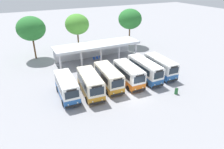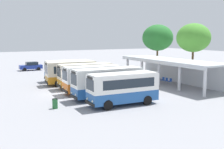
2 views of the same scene
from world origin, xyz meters
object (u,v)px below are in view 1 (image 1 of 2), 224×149
at_px(city_bus_fourth_amber, 129,74).
at_px(city_bus_far_end_green, 160,66).
at_px(city_bus_nearest_orange, 67,86).
at_px(waiting_chair_second_from_end, 97,58).
at_px(waiting_chair_end_by_column, 94,59).
at_px(litter_bin_apron, 176,91).
at_px(waiting_chair_middle_seat, 100,57).
at_px(city_bus_middle_cream, 108,77).
at_px(city_bus_second_in_row, 90,83).
at_px(city_bus_fifth_blue, 145,69).

relative_size(city_bus_fourth_amber, city_bus_far_end_green, 0.97).
relative_size(city_bus_nearest_orange, city_bus_far_end_green, 0.97).
bearing_deg(waiting_chair_second_from_end, waiting_chair_end_by_column, -177.97).
distance_m(waiting_chair_second_from_end, litter_bin_apron, 17.85).
height_order(city_bus_far_end_green, waiting_chair_end_by_column, city_bus_far_end_green).
height_order(city_bus_fourth_amber, waiting_chair_middle_seat, city_bus_fourth_amber).
xyz_separation_m(city_bus_far_end_green, litter_bin_apron, (-1.80, -6.05, -1.25)).
distance_m(city_bus_nearest_orange, waiting_chair_end_by_column, 13.72).
xyz_separation_m(city_bus_middle_cream, waiting_chair_end_by_column, (1.91, 10.77, -1.19)).
distance_m(city_bus_fourth_amber, waiting_chair_middle_seat, 11.48).
bearing_deg(city_bus_middle_cream, city_bus_fourth_amber, -8.77).
distance_m(waiting_chair_end_by_column, waiting_chair_second_from_end, 0.69).
xyz_separation_m(city_bus_nearest_orange, city_bus_second_in_row, (3.21, -0.69, 0.06)).
distance_m(city_bus_far_end_green, litter_bin_apron, 6.43).
relative_size(city_bus_nearest_orange, city_bus_middle_cream, 0.96).
distance_m(city_bus_second_in_row, waiting_chair_end_by_column, 12.67).
xyz_separation_m(city_bus_nearest_orange, city_bus_fourth_amber, (9.65, -0.44, 0.06)).
xyz_separation_m(city_bus_fifth_blue, waiting_chair_middle_seat, (-3.14, 11.10, -1.24)).
height_order(waiting_chair_middle_seat, litter_bin_apron, litter_bin_apron).
bearing_deg(city_bus_fourth_amber, city_bus_middle_cream, 171.23).
bearing_deg(litter_bin_apron, city_bus_nearest_orange, 156.51).
height_order(city_bus_middle_cream, city_bus_fourth_amber, city_bus_fourth_amber).
relative_size(waiting_chair_second_from_end, litter_bin_apron, 0.96).
xyz_separation_m(city_bus_second_in_row, city_bus_fifth_blue, (9.65, 0.56, 0.04)).
relative_size(city_bus_fourth_amber, waiting_chair_middle_seat, 7.77).
xyz_separation_m(city_bus_second_in_row, city_bus_fourth_amber, (6.43, 0.25, 0.00)).
relative_size(city_bus_nearest_orange, city_bus_fourth_amber, 1.00).
distance_m(city_bus_far_end_green, waiting_chair_end_by_column, 13.49).
relative_size(city_bus_middle_cream, waiting_chair_end_by_column, 8.13).
distance_m(city_bus_nearest_orange, waiting_chair_second_from_end, 14.17).
xyz_separation_m(city_bus_nearest_orange, waiting_chair_second_from_end, (9.03, 10.85, -1.15)).
bearing_deg(waiting_chair_middle_seat, city_bus_fifth_blue, -74.20).
height_order(city_bus_nearest_orange, city_bus_fifth_blue, city_bus_fifth_blue).
bearing_deg(city_bus_far_end_green, waiting_chair_end_by_column, 125.16).
height_order(city_bus_second_in_row, city_bus_far_end_green, city_bus_second_in_row).
height_order(city_bus_middle_cream, city_bus_fifth_blue, city_bus_fifth_blue).
xyz_separation_m(city_bus_fifth_blue, litter_bin_apron, (1.42, -6.08, -1.31)).
bearing_deg(litter_bin_apron, city_bus_second_in_row, 153.49).
bearing_deg(waiting_chair_second_from_end, city_bus_middle_cream, -103.54).
bearing_deg(city_bus_fourth_amber, city_bus_second_in_row, -177.77).
xyz_separation_m(city_bus_fourth_amber, litter_bin_apron, (4.63, -5.77, -1.27)).
bearing_deg(waiting_chair_middle_seat, city_bus_far_end_green, -60.26).
bearing_deg(city_bus_nearest_orange, waiting_chair_second_from_end, 50.24).
bearing_deg(waiting_chair_middle_seat, waiting_chair_second_from_end, -170.14).
xyz_separation_m(city_bus_nearest_orange, litter_bin_apron, (14.28, -6.21, -1.22)).
bearing_deg(city_bus_fifth_blue, city_bus_fourth_amber, -174.44).
relative_size(city_bus_fifth_blue, waiting_chair_end_by_column, 8.86).
bearing_deg(waiting_chair_second_from_end, city_bus_far_end_green, -57.38).
height_order(city_bus_nearest_orange, waiting_chair_second_from_end, city_bus_nearest_orange).
bearing_deg(city_bus_nearest_orange, city_bus_fifth_blue, -0.55).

